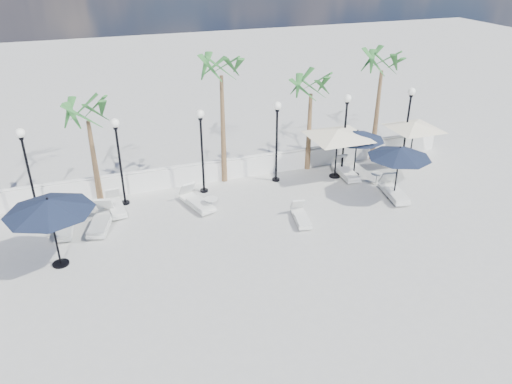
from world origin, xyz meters
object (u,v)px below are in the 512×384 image
object	(u,v)px
lounger_4	(301,217)
parasol_navy_left	(49,206)
parasol_navy_mid	(357,135)
lounger_2	(116,206)
parasol_cream_sq_a	(338,130)
lounger_0	(64,226)
lounger_5	(197,201)
lounger_3	(101,221)
lounger_7	(394,192)
parasol_cream_sq_b	(415,122)
parasol_navy_right	(400,153)
lounger_6	(346,171)

from	to	relation	value
lounger_4	parasol_navy_left	xyz separation A→B (m)	(-9.20, 0.06, 2.13)
parasol_navy_mid	lounger_2	bearing A→B (deg)	179.30
lounger_4	parasol_cream_sq_a	distance (m)	5.21
lounger_0	lounger_5	xyz separation A→B (m)	(5.35, 0.25, 0.01)
lounger_3	lounger_7	size ratio (longest dim) A/B	1.02
lounger_5	parasol_cream_sq_b	distance (m)	11.57
lounger_2	parasol_navy_right	xyz separation A→B (m)	(11.69, -2.85, 1.92)
lounger_2	lounger_3	bearing A→B (deg)	-124.99
lounger_3	lounger_4	distance (m)	7.97
parasol_navy_mid	lounger_4	bearing A→B (deg)	-142.62
lounger_0	lounger_6	distance (m)	12.87
parasol_navy_mid	parasol_cream_sq_a	world-z (taller)	parasol_cream_sq_a
lounger_7	parasol_navy_left	distance (m)	14.12
lounger_0	parasol_navy_mid	world-z (taller)	parasol_navy_mid
lounger_4	parasol_navy_mid	distance (m)	5.66
lounger_4	parasol_navy_right	bearing A→B (deg)	17.53
lounger_0	parasol_navy_mid	distance (m)	13.43
parasol_navy_left	parasol_cream_sq_a	world-z (taller)	parasol_navy_left
lounger_7	parasol_navy_mid	bearing A→B (deg)	111.07
lounger_7	parasol_cream_sq_b	distance (m)	4.63
lounger_5	lounger_7	world-z (taller)	lounger_7
parasol_navy_right	parasol_cream_sq_b	xyz separation A→B (m)	(2.97, 3.10, 0.02)
parasol_cream_sq_a	lounger_5	bearing A→B (deg)	-173.70
lounger_2	lounger_4	bearing A→B (deg)	-30.60
lounger_7	parasol_cream_sq_a	xyz separation A→B (m)	(-1.46, 2.80, 2.12)
lounger_7	parasol_navy_mid	world-z (taller)	parasol_navy_mid
lounger_4	parasol_cream_sq_b	xyz separation A→B (m)	(7.69, 3.64, 1.96)
parasol_navy_left	lounger_7	bearing A→B (deg)	2.21
lounger_5	lounger_6	xyz separation A→B (m)	(7.49, 0.64, -0.00)
lounger_0	parasol_navy_left	size ratio (longest dim) A/B	0.67
lounger_2	lounger_5	world-z (taller)	lounger_5
lounger_0	lounger_2	size ratio (longest dim) A/B	1.05
parasol_navy_mid	parasol_navy_right	world-z (taller)	parasol_navy_right
lounger_3	lounger_7	distance (m)	12.51
lounger_4	parasol_cream_sq_a	xyz separation A→B (m)	(3.30, 3.40, 2.18)
parasol_cream_sq_b	parasol_navy_right	bearing A→B (deg)	-133.72
lounger_2	parasol_navy_right	size ratio (longest dim) A/B	0.71
lounger_5	lounger_6	size ratio (longest dim) A/B	1.03
lounger_2	lounger_3	xyz separation A→B (m)	(-0.68, -1.16, 0.04)
lounger_7	lounger_3	bearing A→B (deg)	-177.13
lounger_3	lounger_4	size ratio (longest dim) A/B	1.30
lounger_0	parasol_navy_left	xyz separation A→B (m)	(-0.17, -2.31, 2.09)
parasol_navy_right	lounger_2	bearing A→B (deg)	166.30
lounger_0	parasol_navy_mid	size ratio (longest dim) A/B	0.78
parasol_navy_left	parasol_navy_mid	bearing A→B (deg)	13.33
lounger_2	parasol_cream_sq_a	xyz separation A→B (m)	(10.27, 0.01, 2.15)
lounger_4	lounger_7	world-z (taller)	lounger_7
lounger_7	lounger_5	bearing A→B (deg)	176.80
lounger_6	lounger_7	size ratio (longest dim) A/B	0.95
lounger_0	parasol_cream_sq_a	bearing A→B (deg)	9.31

